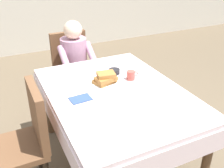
% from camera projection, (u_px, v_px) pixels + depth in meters
% --- Properties ---
extents(ground_plane, '(14.00, 14.00, 0.00)m').
position_uv_depth(ground_plane, '(115.00, 157.00, 2.56)').
color(ground_plane, brown).
extents(dining_table_main, '(1.12, 1.52, 0.74)m').
position_uv_depth(dining_table_main, '(116.00, 100.00, 2.26)').
color(dining_table_main, silver).
rests_on(dining_table_main, ground).
extents(chair_diner, '(0.44, 0.45, 0.93)m').
position_uv_depth(chair_diner, '(72.00, 65.00, 3.24)').
color(chair_diner, brown).
rests_on(chair_diner, ground).
extents(diner_person, '(0.40, 0.43, 1.12)m').
position_uv_depth(diner_person, '(75.00, 59.00, 3.05)').
color(diner_person, '#B2849E').
rests_on(diner_person, ground).
extents(chair_left_side, '(0.45, 0.44, 0.93)m').
position_uv_depth(chair_left_side, '(27.00, 135.00, 2.02)').
color(chair_left_side, brown).
rests_on(chair_left_side, ground).
extents(plate_breakfast, '(0.28, 0.28, 0.02)m').
position_uv_depth(plate_breakfast, '(105.00, 84.00, 2.32)').
color(plate_breakfast, white).
rests_on(plate_breakfast, dining_table_main).
extents(breakfast_stack, '(0.22, 0.18, 0.10)m').
position_uv_depth(breakfast_stack, '(105.00, 78.00, 2.30)').
color(breakfast_stack, '#A36B33').
rests_on(breakfast_stack, plate_breakfast).
extents(cup_coffee, '(0.11, 0.08, 0.08)m').
position_uv_depth(cup_coffee, '(131.00, 75.00, 2.40)').
color(cup_coffee, '#B24C42').
rests_on(cup_coffee, dining_table_main).
extents(bowl_butter, '(0.11, 0.11, 0.04)m').
position_uv_depth(bowl_butter, '(114.00, 71.00, 2.52)').
color(bowl_butter, black).
rests_on(bowl_butter, dining_table_main).
extents(syrup_pitcher, '(0.08, 0.08, 0.07)m').
position_uv_depth(syrup_pitcher, '(66.00, 78.00, 2.35)').
color(syrup_pitcher, silver).
rests_on(syrup_pitcher, dining_table_main).
extents(fork_left_of_plate, '(0.02, 0.18, 0.00)m').
position_uv_depth(fork_left_of_plate, '(86.00, 90.00, 2.23)').
color(fork_left_of_plate, silver).
rests_on(fork_left_of_plate, dining_table_main).
extents(knife_right_of_plate, '(0.04, 0.20, 0.00)m').
position_uv_depth(knife_right_of_plate, '(125.00, 81.00, 2.38)').
color(knife_right_of_plate, silver).
rests_on(knife_right_of_plate, dining_table_main).
extents(spoon_near_edge, '(0.15, 0.04, 0.00)m').
position_uv_depth(spoon_near_edge, '(117.00, 100.00, 2.08)').
color(spoon_near_edge, silver).
rests_on(spoon_near_edge, dining_table_main).
extents(napkin_folded, '(0.18, 0.13, 0.01)m').
position_uv_depth(napkin_folded, '(81.00, 99.00, 2.09)').
color(napkin_folded, '#334C7F').
rests_on(napkin_folded, dining_table_main).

